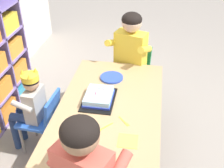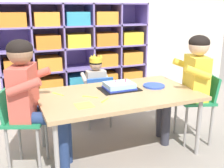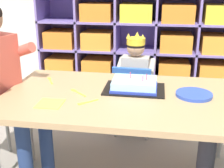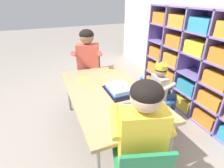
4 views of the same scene
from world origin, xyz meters
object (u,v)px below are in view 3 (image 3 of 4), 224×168
Objects in this scene: classroom_chair_blue at (133,94)px; child_with_crown at (136,71)px; paper_plate_stack at (194,94)px; birthday_cake_on_tray at (134,85)px; activity_table at (124,101)px; fork_scattered_mid_table at (87,102)px; fork_by_napkin at (50,80)px; fork_near_cake_tray at (78,92)px; adult_helper_seated at (0,72)px.

child_with_crown is (0.01, 0.10, 0.15)m from classroom_chair_blue.
paper_plate_stack is (0.38, -0.63, 0.07)m from child_with_crown.
classroom_chair_blue is 0.69m from paper_plate_stack.
activity_table is at bearing -117.16° from birthday_cake_on_tray.
paper_plate_stack is (0.34, -0.05, -0.02)m from birthday_cake_on_tray.
paper_plate_stack reaches higher than fork_scattered_mid_table.
paper_plate_stack is at bearing -7.86° from birthday_cake_on_tray.
fork_scattered_mid_table is (-0.23, -0.24, -0.03)m from birthday_cake_on_tray.
fork_scattered_mid_table is (-0.58, -0.19, -0.01)m from paper_plate_stack.
classroom_chair_blue reaches higher than fork_by_napkin.
child_with_crown is at bearing 104.83° from fork_by_napkin.
birthday_cake_on_tray reaches higher than paper_plate_stack.
activity_table is 0.13m from birthday_cake_on_tray.
birthday_cake_on_tray is 2.83× the size of fork_by_napkin.
fork_scattered_mid_table is 0.86× the size of fork_near_cake_tray.
child_with_crown reaches higher than fork_near_cake_tray.
fork_near_cake_tray is (-0.09, 0.14, -0.00)m from fork_scattered_mid_table.
classroom_chair_blue is at bearing 32.74° from fork_scattered_mid_table.
fork_scattered_mid_table is (-0.20, -0.82, 0.07)m from child_with_crown.
classroom_chair_blue is 1.64× the size of birthday_cake_on_tray.
fork_scattered_mid_table reaches higher than activity_table.
child_with_crown is 0.59m from birthday_cake_on_tray.
paper_plate_stack is (1.13, 0.07, -0.10)m from adult_helper_seated.
fork_scattered_mid_table and fork_by_napkin have the same top height.
classroom_chair_blue is at bearing 126.15° from paper_plate_stack.
fork_scattered_mid_table is at bearing 78.49° from classroom_chair_blue.
fork_scattered_mid_table is (0.55, -0.12, -0.10)m from adult_helper_seated.
classroom_chair_blue is at bearing 98.61° from fork_by_napkin.
paper_plate_stack is 0.91m from fork_by_napkin.
classroom_chair_blue is at bearing 105.95° from fork_near_cake_tray.
birthday_cake_on_tray is (0.05, 0.10, 0.07)m from activity_table.
adult_helper_seated is at bearing 42.08° from classroom_chair_blue.
paper_plate_stack is at bearing 52.80° from fork_by_napkin.
birthday_cake_on_tray is 0.33m from fork_scattered_mid_table.
child_with_crown reaches higher than classroom_chair_blue.
child_with_crown is at bearing 109.02° from fork_near_cake_tray.
adult_helper_seated is 0.80m from birthday_cake_on_tray.
child_with_crown is at bearing 34.18° from fork_scattered_mid_table.
fork_scattered_mid_table is (-0.19, -0.71, 0.22)m from classroom_chair_blue.
classroom_chair_blue is 5.03× the size of fork_near_cake_tray.
fork_by_napkin is (-0.32, 0.32, -0.00)m from fork_scattered_mid_table.
classroom_chair_blue is 0.55× the size of adult_helper_seated.
classroom_chair_blue is 0.73× the size of child_with_crown.
activity_table is 3.87× the size of birthday_cake_on_tray.
child_with_crown is 0.74m from paper_plate_stack.
adult_helper_seated is 0.32m from fork_by_napkin.
adult_helper_seated is at bearing -136.32° from fork_near_cake_tray.
paper_plate_stack is 1.75× the size of fork_near_cake_tray.
activity_table is 0.75m from adult_helper_seated.
activity_table is at bearing -5.37° from fork_scattered_mid_table.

